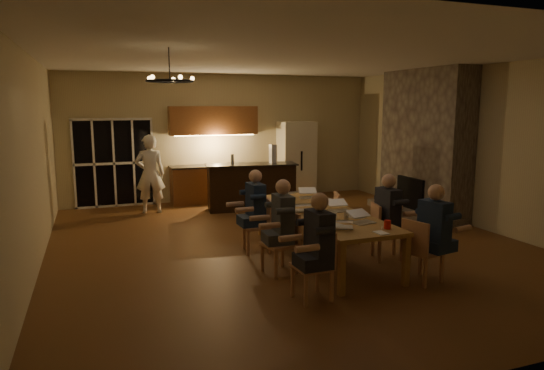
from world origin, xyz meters
The scene contains 43 objects.
floor centered at (0.00, 0.00, 0.00)m, with size 9.00×9.00×0.00m, color brown.
back_wall centered at (0.00, 4.52, 1.60)m, with size 8.00×0.04×3.20m, color #C1B789.
left_wall centered at (-4.02, 0.00, 1.60)m, with size 0.04×9.00×3.20m, color #C1B789.
right_wall centered at (4.02, 0.00, 1.60)m, with size 0.04×9.00×3.20m, color #C1B789.
ceiling centered at (0.00, 0.00, 3.22)m, with size 8.00×9.00×0.04m, color white.
french_doors centered at (-2.70, 4.47, 1.05)m, with size 1.86×0.08×2.10m, color black.
fireplace centered at (3.70, 1.20, 1.60)m, with size 0.58×2.50×3.20m, color #746A5B.
kitchenette centered at (-0.30, 4.20, 1.20)m, with size 2.24×0.68×2.40m, color brown, non-canonical shape.
refrigerator centered at (1.90, 4.15, 1.00)m, with size 0.90×0.68×2.00m, color beige.
dining_table centered at (0.23, -0.79, 0.38)m, with size 1.10×3.29×0.75m, color tan.
bar_island centered at (0.28, 3.03, 0.54)m, with size 2.10×0.68×1.08m, color black.
chair_left_near centered at (-0.66, -2.36, 0.45)m, with size 0.44×0.44×0.89m, color tan, non-canonical shape.
chair_left_mid centered at (-0.69, -1.30, 0.45)m, with size 0.44×0.44×0.89m, color tan, non-canonical shape.
chair_left_far centered at (-0.67, -0.19, 0.45)m, with size 0.44×0.44×0.89m, color tan, non-canonical shape.
chair_right_near centered at (1.05, -2.32, 0.45)m, with size 0.44×0.44×0.89m, color tan, non-canonical shape.
chair_right_mid centered at (1.16, -1.27, 0.45)m, with size 0.44×0.44×0.89m, color tan, non-canonical shape.
chair_right_far centered at (1.05, -0.19, 0.45)m, with size 0.44×0.44×0.89m, color tan, non-canonical shape.
person_left_near centered at (-0.61, -2.43, 0.69)m, with size 0.60×0.60×1.38m, color #24252E, non-canonical shape.
person_right_near centered at (1.14, -2.40, 0.69)m, with size 0.60×0.60×1.38m, color #1B2544, non-canonical shape.
person_left_mid centered at (-0.63, -1.28, 0.69)m, with size 0.60×0.60×1.38m, color #3D4348, non-canonical shape.
person_right_mid centered at (1.11, -1.33, 0.69)m, with size 0.60×0.60×1.38m, color #24252E, non-canonical shape.
person_left_far centered at (-0.67, -0.14, 0.69)m, with size 0.60×0.60×1.38m, color #1B2544, non-canonical shape.
standing_person centered at (-1.98, 3.47, 0.89)m, with size 0.65×0.43×1.78m, color white.
chandelier centered at (-2.12, -0.81, 2.75)m, with size 0.65×0.65×0.03m, color black.
laptop_a centered at (0.01, -1.86, 0.86)m, with size 0.32×0.28×0.23m, color silver, non-canonical shape.
laptop_b centered at (0.43, -1.72, 0.86)m, with size 0.32×0.28×0.23m, color silver, non-canonical shape.
laptop_c centered at (-0.07, -0.68, 0.86)m, with size 0.32×0.28×0.23m, color silver, non-canonical shape.
laptop_d centered at (0.48, -0.90, 0.86)m, with size 0.32×0.28×0.23m, color silver, non-canonical shape.
laptop_e centered at (0.07, 0.37, 0.86)m, with size 0.32×0.28×0.23m, color silver, non-canonical shape.
laptop_f centered at (0.49, 0.29, 0.86)m, with size 0.32×0.28×0.23m, color silver, non-canonical shape.
mug_front centered at (0.19, -1.31, 0.80)m, with size 0.08×0.08×0.10m, color white.
mug_mid centered at (0.39, -0.20, 0.80)m, with size 0.09×0.09×0.10m, color white.
mug_back centered at (-0.17, 0.06, 0.80)m, with size 0.09×0.09×0.10m, color white.
redcup_near centered at (0.58, -2.13, 0.81)m, with size 0.09×0.09×0.12m, color red.
redcup_mid centered at (-0.18, -0.45, 0.81)m, with size 0.09×0.09×0.12m, color red.
can_silver centered at (0.31, -1.46, 0.81)m, with size 0.07×0.07×0.12m, color #B2B2B7.
can_cola centered at (0.08, 0.57, 0.81)m, with size 0.06×0.06×0.12m, color #3F0F0C.
plate_near centered at (0.55, -1.34, 0.76)m, with size 0.27×0.27×0.02m, color white.
plate_left centered at (-0.03, -1.75, 0.76)m, with size 0.26×0.26×0.02m, color white.
plate_far centered at (0.68, 0.02, 0.76)m, with size 0.27×0.27×0.02m, color white.
notepad centered at (0.37, -2.30, 0.76)m, with size 0.14×0.20×0.01m, color white.
bar_bottle centered at (-0.17, 3.02, 1.20)m, with size 0.07×0.07×0.24m, color #99999E.
bar_blender centered at (0.82, 3.03, 1.30)m, with size 0.14×0.14×0.44m, color silver.
Camera 1 is at (-3.15, -7.63, 2.43)m, focal length 32.00 mm.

